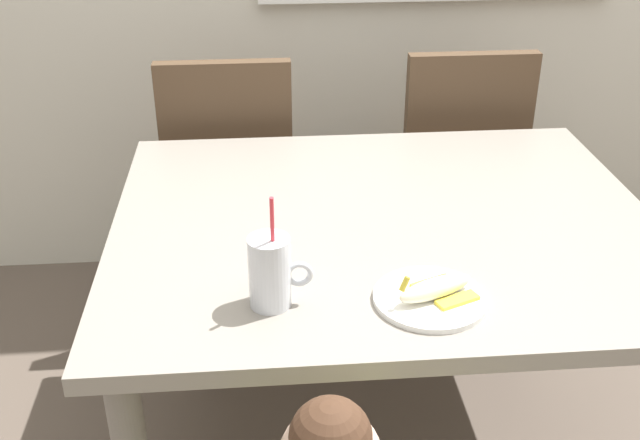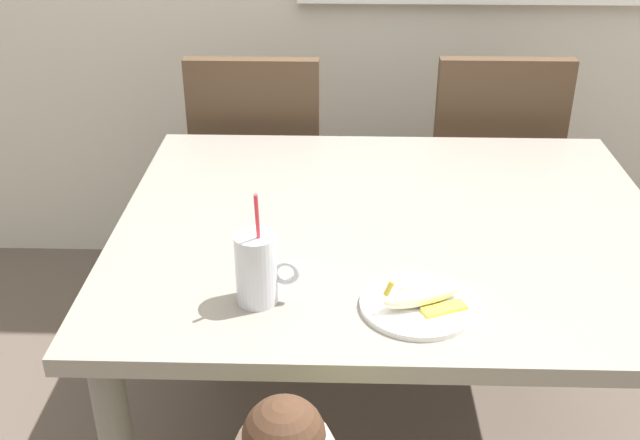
% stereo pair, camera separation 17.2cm
% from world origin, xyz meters
% --- Properties ---
extents(dining_table, '(1.32, 1.09, 0.75)m').
position_xyz_m(dining_table, '(0.00, 0.00, 0.66)').
color(dining_table, gray).
rests_on(dining_table, ground).
extents(dining_chair_left, '(0.44, 0.44, 0.96)m').
position_xyz_m(dining_chair_left, '(-0.40, 0.77, 0.54)').
color(dining_chair_left, '#4C3826').
rests_on(dining_chair_left, ground).
extents(dining_chair_right, '(0.44, 0.45, 0.96)m').
position_xyz_m(dining_chair_right, '(0.39, 0.80, 0.54)').
color(dining_chair_right, '#4C3826').
rests_on(dining_chair_right, ground).
extents(milk_cup, '(0.13, 0.08, 0.25)m').
position_xyz_m(milk_cup, '(-0.29, -0.34, 0.82)').
color(milk_cup, silver).
rests_on(milk_cup, dining_table).
extents(snack_plate, '(0.23, 0.23, 0.01)m').
position_xyz_m(snack_plate, '(0.03, -0.36, 0.76)').
color(snack_plate, white).
rests_on(snack_plate, dining_table).
extents(peeled_banana, '(0.18, 0.13, 0.07)m').
position_xyz_m(peeled_banana, '(0.04, -0.36, 0.79)').
color(peeled_banana, '#F4EAC6').
rests_on(peeled_banana, snack_plate).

